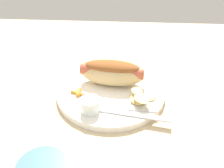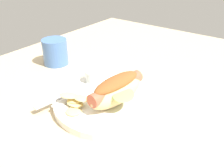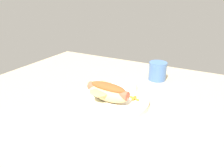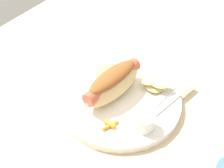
% 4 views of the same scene
% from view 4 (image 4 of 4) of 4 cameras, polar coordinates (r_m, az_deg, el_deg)
% --- Properties ---
extents(ground_plane, '(1.20, 0.90, 0.02)m').
position_cam_4_polar(ground_plane, '(0.69, 0.93, -5.90)').
color(ground_plane, tan).
extents(plate, '(0.26, 0.26, 0.02)m').
position_cam_4_polar(plate, '(0.70, 1.34, -2.94)').
color(plate, white).
rests_on(plate, ground_plane).
extents(hot_dog, '(0.16, 0.09, 0.06)m').
position_cam_4_polar(hot_dog, '(0.68, 0.07, 0.28)').
color(hot_dog, '#DBB77A').
rests_on(hot_dog, plate).
extents(sauce_ramekin, '(0.04, 0.04, 0.03)m').
position_cam_4_polar(sauce_ramekin, '(0.63, 5.52, -6.47)').
color(sauce_ramekin, white).
rests_on(sauce_ramekin, plate).
extents(fork, '(0.17, 0.04, 0.00)m').
position_cam_4_polar(fork, '(0.69, 9.52, -3.19)').
color(fork, silver).
rests_on(fork, plate).
extents(knife, '(0.14, 0.02, 0.00)m').
position_cam_4_polar(knife, '(0.69, 7.71, -3.00)').
color(knife, silver).
rests_on(knife, plate).
extents(chips_pile, '(0.07, 0.08, 0.03)m').
position_cam_4_polar(chips_pile, '(0.71, 7.32, 0.10)').
color(chips_pile, '#E4C779').
rests_on(chips_pile, plate).
extents(carrot_garnish, '(0.04, 0.02, 0.01)m').
position_cam_4_polar(carrot_garnish, '(0.64, -0.32, -6.98)').
color(carrot_garnish, orange).
rests_on(carrot_garnish, plate).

